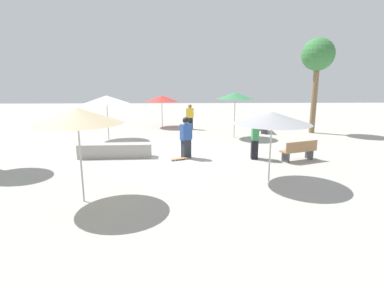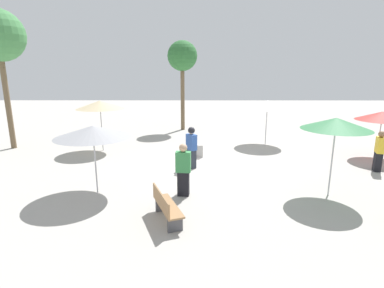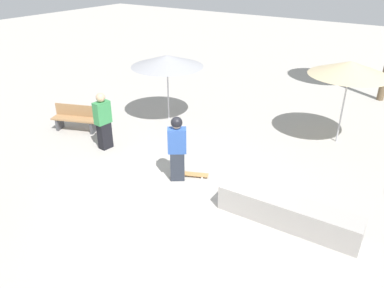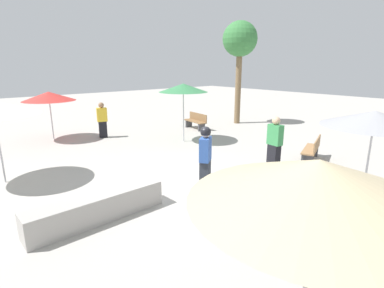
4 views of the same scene
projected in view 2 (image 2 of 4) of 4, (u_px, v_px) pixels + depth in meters
name	position (u px, v px, depth m)	size (l,w,h in m)	color
ground_plane	(211.00, 166.00, 13.00)	(60.00, 60.00, 0.00)	#ADA8A0
skater_main	(191.00, 146.00, 12.55)	(0.49, 0.54, 1.77)	#282D38
skateboard	(184.00, 165.00, 13.03)	(0.51, 0.81, 0.07)	#B7844C
concrete_ledge	(196.00, 144.00, 15.69)	(0.69, 3.11, 0.60)	#A8A39E
bench_near	(166.00, 206.00, 8.16)	(0.99, 1.65, 0.85)	#47474C
shade_umbrella_grey	(93.00, 132.00, 9.69)	(2.48, 2.48, 2.31)	#B7B7BC
shade_umbrella_white	(267.00, 105.00, 16.38)	(2.46, 2.46, 2.45)	#B7B7BC
shade_umbrella_red	(382.00, 116.00, 13.78)	(2.31, 2.31, 2.22)	#B7B7BC
shade_umbrella_green	(336.00, 124.00, 9.40)	(2.15, 2.15, 2.60)	#B7B7BC
shade_umbrella_tan	(100.00, 105.00, 15.06)	(2.37, 2.37, 2.58)	#B7B7BC
palm_tree_left	(182.00, 57.00, 20.00)	(2.00, 2.00, 6.01)	brown
bystander_watching	(379.00, 151.00, 12.17)	(0.38, 0.51, 1.68)	black
bystander_far	(183.00, 170.00, 9.76)	(0.51, 0.32, 1.76)	black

